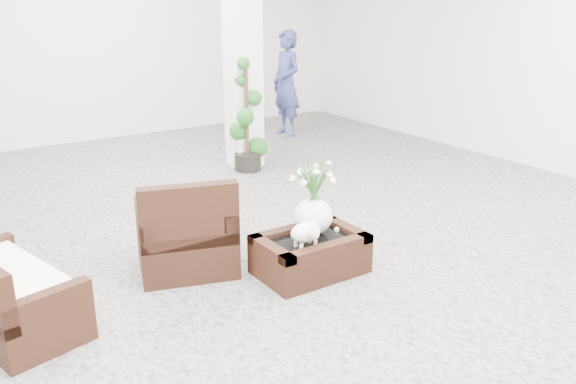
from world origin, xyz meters
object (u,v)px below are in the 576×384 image
loveseat (7,281)px  coffee_table (310,256)px  armchair (185,222)px  topiary (247,116)px

loveseat → coffee_table: bearing=-117.0°
coffee_table → armchair: size_ratio=1.05×
armchair → loveseat: 1.48m
coffee_table → topiary: (1.13, 3.04, 0.59)m
loveseat → topiary: size_ratio=0.86×
coffee_table → loveseat: loveseat is taller
coffee_table → loveseat: bearing=167.4°
armchair → loveseat: bearing=23.8°
coffee_table → topiary: topiary is taller
coffee_table → armchair: (-0.84, 0.69, 0.27)m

